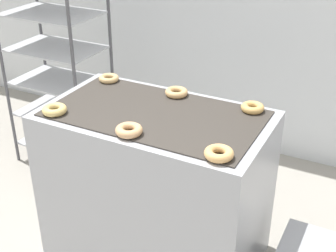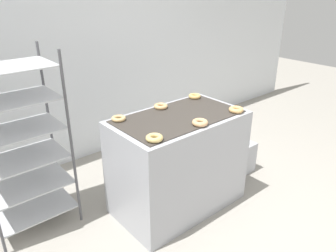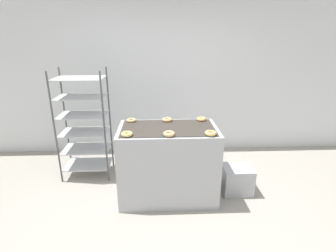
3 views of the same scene
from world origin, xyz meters
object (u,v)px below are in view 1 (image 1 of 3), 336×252
at_px(donut_near_right, 219,153).
at_px(donut_far_right, 253,108).
at_px(donut_far_left, 109,78).
at_px(donut_far_center, 177,92).
at_px(donut_near_center, 129,130).
at_px(fryer_machine, 156,187).
at_px(donut_near_left, 54,110).
at_px(baking_rack_cart, 58,65).

bearing_deg(donut_near_right, donut_far_right, 91.91).
bearing_deg(donut_far_left, donut_far_center, -0.35).
bearing_deg(donut_far_center, donut_near_center, -89.90).
relative_size(donut_near_center, donut_far_left, 1.09).
relative_size(fryer_machine, donut_near_left, 9.26).
relative_size(baking_rack_cart, donut_far_left, 12.88).
xyz_separation_m(donut_far_left, donut_far_right, (0.92, 0.00, 0.00)).
bearing_deg(fryer_machine, donut_near_center, -89.44).
xyz_separation_m(donut_near_center, donut_far_center, (-0.00, 0.52, -0.00)).
height_order(donut_far_left, donut_far_right, donut_far_right).
bearing_deg(donut_near_left, donut_far_right, 28.84).
height_order(fryer_machine, donut_far_center, donut_far_center).
xyz_separation_m(donut_near_center, donut_far_right, (0.45, 0.52, -0.00)).
bearing_deg(donut_far_left, fryer_machine, -29.06).
height_order(donut_near_left, donut_far_center, donut_near_left).
relative_size(donut_near_left, donut_near_center, 0.98).
height_order(baking_rack_cart, donut_near_left, baking_rack_cart).
distance_m(donut_near_left, donut_far_center, 0.69).
relative_size(fryer_machine, donut_far_center, 9.30).
relative_size(donut_near_center, donut_far_center, 1.03).
bearing_deg(donut_far_left, baking_rack_cart, 152.63).
bearing_deg(donut_near_right, donut_far_left, 150.75).
relative_size(fryer_machine, donut_near_center, 9.07).
relative_size(donut_far_left, donut_far_center, 0.94).
bearing_deg(donut_far_right, baking_rack_cart, 167.19).
xyz_separation_m(fryer_machine, donut_far_left, (-0.47, 0.26, 0.50)).
height_order(donut_far_center, donut_far_right, donut_far_right).
height_order(donut_near_center, donut_far_right, donut_near_center).
bearing_deg(donut_near_right, donut_far_center, 131.91).
height_order(fryer_machine, donut_near_left, donut_near_left).
distance_m(baking_rack_cart, donut_near_left, 1.15).
bearing_deg(donut_far_center, donut_near_left, -133.19).
distance_m(donut_near_left, donut_near_center, 0.48).
bearing_deg(donut_far_center, donut_far_left, 179.65).
bearing_deg(donut_near_left, donut_near_right, -1.02).
distance_m(fryer_machine, donut_near_left, 0.73).
xyz_separation_m(fryer_machine, donut_near_left, (-0.47, -0.25, 0.50)).
distance_m(baking_rack_cart, donut_far_center, 1.26).
distance_m(donut_near_left, donut_far_right, 1.06).
distance_m(fryer_machine, donut_far_right, 0.72).
bearing_deg(donut_near_center, donut_near_right, -0.21).
distance_m(donut_near_center, donut_far_center, 0.52).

